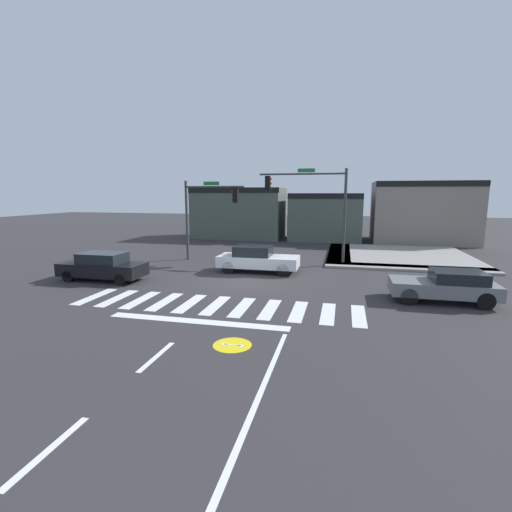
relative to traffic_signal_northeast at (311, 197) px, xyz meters
name	(u,v)px	position (x,y,z in m)	size (l,w,h in m)	color
ground_plane	(244,281)	(-2.95, -5.89, -4.32)	(120.00, 120.00, 0.00)	#302D30
crosswalk_near	(216,305)	(-2.95, -10.39, -4.32)	(11.97, 2.68, 0.01)	silver
lane_markings	(162,397)	(-1.79, -17.32, -4.32)	(6.80, 18.75, 0.01)	white
bike_detector_marking	(232,345)	(-1.09, -14.13, -4.32)	(1.19, 1.19, 0.01)	yellow
curb_corner_northeast	(391,256)	(5.54, 3.53, -4.24)	(10.00, 10.60, 0.15)	gray
storefront_row	(334,213)	(1.14, 13.00, -1.69)	(26.62, 6.39, 5.64)	#4C564C
traffic_signal_northeast	(311,197)	(0.00, 0.00, 0.00)	(5.65, 0.32, 6.14)	#383A3D
traffic_signal_northwest	(208,206)	(-6.86, -0.64, -0.60)	(4.17, 0.32, 5.41)	#383A3D
car_white	(257,259)	(-2.77, -3.59, -3.54)	(4.67, 1.87, 1.55)	white
car_gray	(446,286)	(6.41, -7.66, -3.60)	(4.20, 1.85, 1.37)	slate
car_black	(103,266)	(-10.27, -7.52, -3.57)	(4.51, 1.72, 1.48)	black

